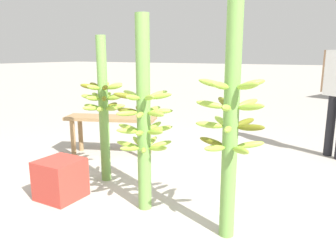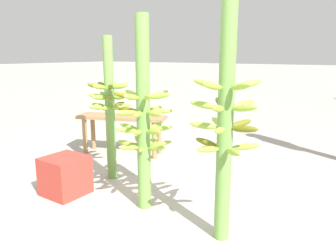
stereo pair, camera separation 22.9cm
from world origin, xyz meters
The scene contains 6 objects.
ground_plane centered at (0.00, 0.00, 0.00)m, with size 80.00×80.00×0.00m, color #B2AA9E.
banana_stalk_left centered at (-0.68, 0.47, 0.78)m, with size 0.43×0.43×1.45m.
banana_stalk_center centered at (0.02, 0.13, 0.78)m, with size 0.47×0.47×1.58m.
banana_stalk_right centered at (0.77, 0.06, 0.87)m, with size 0.48×0.47×1.74m.
market_bench centered at (-1.18, 1.17, 0.41)m, with size 1.18×0.71×0.50m.
produce_crate centered at (-0.75, -0.07, 0.18)m, with size 0.36×0.36×0.36m.
Camera 1 is at (1.45, -2.01, 1.28)m, focal length 35.00 mm.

